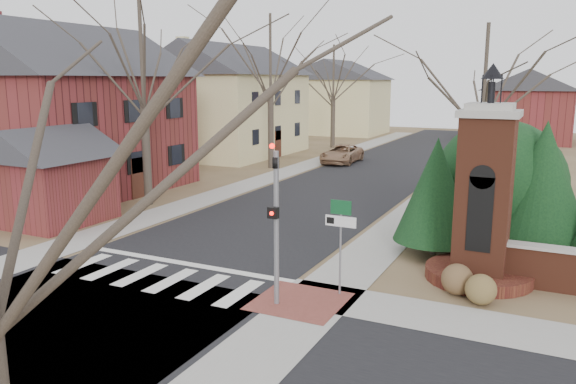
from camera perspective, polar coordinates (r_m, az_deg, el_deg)
The scene contains 27 objects.
ground at distance 17.41m, azimuth -14.98°, elevation -9.24°, with size 120.00×120.00×0.00m, color brown.
main_street at distance 36.41m, azimuth 8.09°, elevation 1.74°, with size 8.00×70.00×0.01m, color black.
cross_street at distance 15.45m, azimuth -22.38°, elevation -12.42°, with size 120.00×8.00×0.01m, color black.
crosswalk_zone at distance 17.98m, azimuth -13.31°, elevation -8.46°, with size 8.00×2.20×0.02m, color silver.
stop_bar at distance 19.10m, azimuth -10.47°, elevation -7.16°, with size 8.00×0.35×0.02m, color silver.
sidewalk_right_main at distance 35.21m, azimuth 16.17°, elevation 1.08°, with size 2.00×60.00×0.02m, color gray.
sidewalk_left at distance 38.28m, azimuth 0.66°, elevation 2.32°, with size 2.00×60.00×0.02m, color gray.
curb_apron at distance 15.73m, azimuth 1.17°, elevation -11.06°, with size 2.40×2.40×0.02m, color brown.
traffic_signal_pole at distance 14.78m, azimuth -1.24°, elevation -2.04°, with size 0.28×0.41×4.50m.
sign_post at distance 15.69m, azimuth 5.35°, elevation -3.70°, with size 0.90×0.07×2.75m.
brick_gate_monument at distance 17.74m, azimuth 19.20°, elevation -1.81°, with size 3.20×3.20×6.47m.
house_brick_left at distance 32.63m, azimuth -21.45°, elevation 8.20°, with size 9.80×11.80×9.42m.
house_stucco_left at distance 46.19m, azimuth -6.13°, elevation 9.52°, with size 9.80×12.80×9.28m.
garage_left at distance 25.85m, azimuth -23.15°, elevation 2.04°, with size 4.80×4.80×4.29m.
house_distant_left at distance 64.44m, azimuth 5.07°, elevation 9.73°, with size 10.80×8.80×8.53m.
house_distant_right at distance 60.34m, azimuth 23.30°, elevation 8.19°, with size 8.80×8.80×7.30m.
evergreen_near at distance 19.92m, azimuth 14.79°, elevation 0.23°, with size 2.80×2.80×4.10m.
evergreen_mid at distance 20.72m, azimuth 24.47°, elevation 0.85°, with size 3.40×3.40×4.70m.
evergreen_mass at distance 22.11m, azimuth 20.65°, elevation 1.22°, with size 4.80×4.80×4.80m, color black.
bare_tree_0 at distance 27.78m, azimuth -14.71°, elevation 14.47°, with size 8.05×8.05×11.15m.
bare_tree_1 at distance 38.65m, azimuth -1.81°, elevation 14.34°, with size 8.40×8.40×11.64m.
bare_tree_2 at distance 50.68m, azimuth 4.66°, elevation 12.45°, with size 7.35×7.35×10.19m.
bare_tree_3 at distance 28.44m, azimuth 19.47°, elevation 12.09°, with size 7.00×7.00×9.70m.
pickup_truck at distance 41.47m, azimuth 5.48°, elevation 3.88°, with size 2.20×4.78×1.33m, color #9A7254.
distant_car at distance 58.44m, azimuth 18.44°, elevation 5.60°, with size 1.58×4.53×1.49m, color #313439.
dry_shrub_left at distance 16.79m, azimuth 16.82°, elevation -8.49°, with size 0.90×0.90×0.90m, color brown.
dry_shrub_right at distance 16.30m, azimuth 19.01°, elevation -9.35°, with size 0.84×0.84×0.84m, color brown.
Camera 1 is at (10.84, -12.23, 6.01)m, focal length 35.00 mm.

